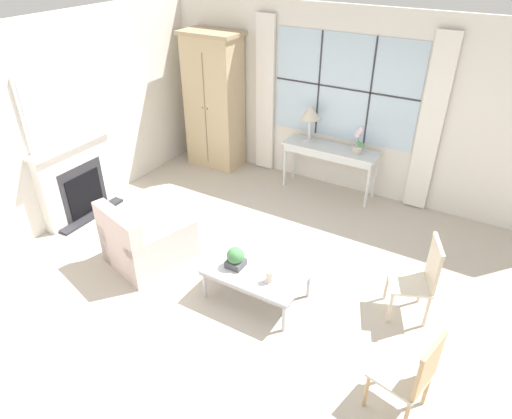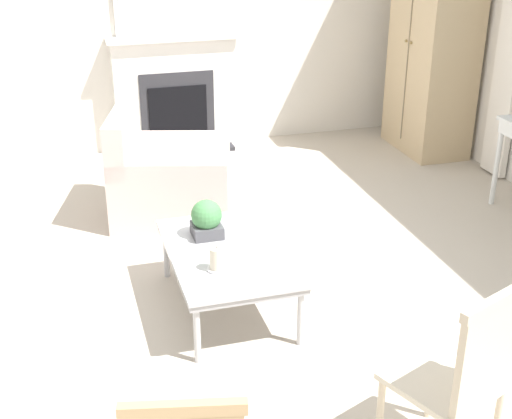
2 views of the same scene
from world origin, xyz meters
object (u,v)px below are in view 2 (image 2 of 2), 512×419
at_px(fireplace, 175,82).
at_px(potted_plant_small, 207,219).
at_px(side_chair_wooden, 464,371).
at_px(coffee_table, 227,256).
at_px(armoire, 435,37).
at_px(pillar_candle, 217,260).
at_px(armchair_upholstered, 168,182).

bearing_deg(fireplace, potted_plant_small, -6.54).
relative_size(fireplace, side_chair_wooden, 2.23).
distance_m(fireplace, coffee_table, 3.20).
bearing_deg(armoire, coffee_table, -48.15).
height_order(fireplace, potted_plant_small, fireplace).
xyz_separation_m(coffee_table, pillar_candle, (0.23, -0.12, 0.11)).
xyz_separation_m(armoire, coffee_table, (2.44, -2.72, -0.78)).
distance_m(side_chair_wooden, coffee_table, 1.78).
distance_m(coffee_table, potted_plant_small, 0.29).
xyz_separation_m(fireplace, pillar_candle, (3.40, -0.38, -0.22)).
xyz_separation_m(side_chair_wooden, coffee_table, (-1.64, -0.66, -0.16)).
xyz_separation_m(potted_plant_small, pillar_candle, (0.46, -0.04, -0.05)).
bearing_deg(armoire, potted_plant_small, -51.73).
height_order(side_chair_wooden, pillar_candle, side_chair_wooden).
height_order(side_chair_wooden, coffee_table, side_chair_wooden).
relative_size(fireplace, coffee_table, 1.92).
bearing_deg(armchair_upholstered, armoire, 107.43).
xyz_separation_m(fireplace, armoire, (0.73, 2.46, 0.45)).
bearing_deg(side_chair_wooden, fireplace, -175.24).
relative_size(armoire, pillar_candle, 14.55).
bearing_deg(potted_plant_small, armchair_upholstered, -178.54).
bearing_deg(potted_plant_small, armoire, 128.27).
relative_size(armchair_upholstered, side_chair_wooden, 1.16).
bearing_deg(coffee_table, fireplace, 175.30).
bearing_deg(side_chair_wooden, pillar_candle, -150.99).
distance_m(potted_plant_small, pillar_candle, 0.47).
height_order(armchair_upholstered, side_chair_wooden, side_chair_wooden).
height_order(fireplace, side_chair_wooden, fireplace).
relative_size(potted_plant_small, pillar_candle, 1.58).
bearing_deg(pillar_candle, fireplace, 173.63).
xyz_separation_m(fireplace, side_chair_wooden, (4.81, 0.40, -0.17)).
bearing_deg(armchair_upholstered, fireplace, 167.12).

